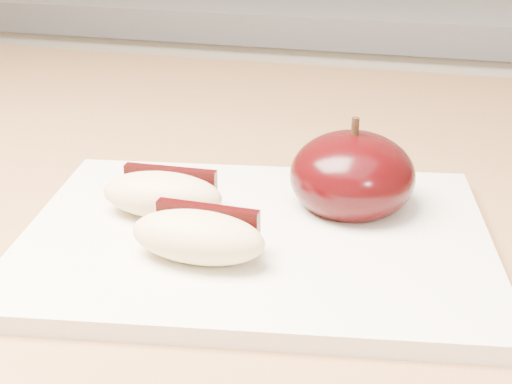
# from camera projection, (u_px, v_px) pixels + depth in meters

# --- Properties ---
(back_cabinet) EXTENTS (2.40, 0.62, 0.94)m
(back_cabinet) POSITION_uv_depth(u_px,v_px,m) (399.00, 249.00, 1.30)
(back_cabinet) COLOR silver
(back_cabinet) RESTS_ON ground
(cutting_board) EXTENTS (0.30, 0.24, 0.01)m
(cutting_board) POSITION_uv_depth(u_px,v_px,m) (256.00, 239.00, 0.42)
(cutting_board) COLOR silver
(cutting_board) RESTS_ON island_counter
(apple_half) EXTENTS (0.10, 0.10, 0.07)m
(apple_half) POSITION_uv_depth(u_px,v_px,m) (352.00, 176.00, 0.44)
(apple_half) COLOR black
(apple_half) RESTS_ON cutting_board
(apple_wedge_a) EXTENTS (0.08, 0.04, 0.03)m
(apple_wedge_a) POSITION_uv_depth(u_px,v_px,m) (163.00, 194.00, 0.43)
(apple_wedge_a) COLOR beige
(apple_wedge_a) RESTS_ON cutting_board
(apple_wedge_b) EXTENTS (0.08, 0.04, 0.03)m
(apple_wedge_b) POSITION_uv_depth(u_px,v_px,m) (199.00, 236.00, 0.38)
(apple_wedge_b) COLOR beige
(apple_wedge_b) RESTS_ON cutting_board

